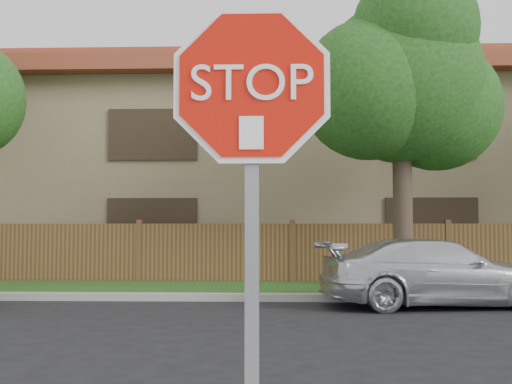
{
  "coord_description": "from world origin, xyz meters",
  "views": [
    {
      "loc": [
        -0.42,
        -4.19,
        1.51
      ],
      "look_at": [
        -0.53,
        -0.9,
        1.7
      ],
      "focal_mm": 42.0,
      "sensor_mm": 36.0,
      "label": 1
    }
  ],
  "objects": [
    {
      "name": "far_curb",
      "position": [
        0.0,
        8.15,
        0.07
      ],
      "size": [
        70.0,
        0.3,
        0.15
      ],
      "primitive_type": "cube",
      "color": "gray",
      "rests_on": "ground"
    },
    {
      "name": "grass_strip",
      "position": [
        0.0,
        9.8,
        0.06
      ],
      "size": [
        70.0,
        3.0,
        0.12
      ],
      "primitive_type": "cube",
      "color": "#1E4714",
      "rests_on": "ground"
    },
    {
      "name": "fence",
      "position": [
        0.0,
        11.4,
        0.8
      ],
      "size": [
        70.0,
        0.12,
        1.6
      ],
      "primitive_type": "cube",
      "color": "#502F1C",
      "rests_on": "ground"
    },
    {
      "name": "apartment_building",
      "position": [
        0.0,
        17.0,
        3.53
      ],
      "size": [
        35.2,
        9.2,
        7.2
      ],
      "color": "#887654",
      "rests_on": "ground"
    },
    {
      "name": "tree_mid",
      "position": [
        2.52,
        9.57,
        4.87
      ],
      "size": [
        4.8,
        3.9,
        7.35
      ],
      "color": "#382B21",
      "rests_on": "ground"
    },
    {
      "name": "stop_sign",
      "position": [
        -0.53,
        -1.48,
        1.83
      ],
      "size": [
        1.01,
        0.13,
        2.55
      ],
      "color": "gray",
      "rests_on": "sidewalk_near"
    },
    {
      "name": "sedan_right",
      "position": [
        2.63,
        7.38,
        0.64
      ],
      "size": [
        4.63,
        2.38,
        1.29
      ],
      "primitive_type": "imported",
      "rotation": [
        0.0,
        0.0,
        1.71
      ],
      "color": "silver",
      "rests_on": "ground"
    }
  ]
}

